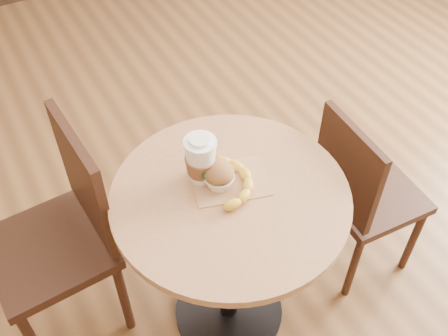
{
  "coord_description": "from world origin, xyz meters",
  "views": [
    {
      "loc": [
        -0.66,
        -1.04,
        1.99
      ],
      "look_at": [
        -0.12,
        -0.08,
        0.83
      ],
      "focal_mm": 42.0,
      "sensor_mm": 36.0,
      "label": 1
    }
  ],
  "objects_px": {
    "cafe_table": "(230,232)",
    "chair_right": "(361,192)",
    "banana": "(232,180)",
    "coffee_cup": "(201,161)",
    "chair_left": "(63,233)",
    "muffin": "(219,176)"
  },
  "relations": [
    {
      "from": "coffee_cup",
      "to": "chair_right",
      "type": "bearing_deg",
      "value": -5.19
    },
    {
      "from": "cafe_table",
      "to": "coffee_cup",
      "type": "distance_m",
      "value": 0.3
    },
    {
      "from": "coffee_cup",
      "to": "banana",
      "type": "bearing_deg",
      "value": -39.89
    },
    {
      "from": "chair_left",
      "to": "muffin",
      "type": "distance_m",
      "value": 0.62
    },
    {
      "from": "chair_left",
      "to": "cafe_table",
      "type": "bearing_deg",
      "value": 54.62
    },
    {
      "from": "cafe_table",
      "to": "coffee_cup",
      "type": "height_order",
      "value": "coffee_cup"
    },
    {
      "from": "muffin",
      "to": "chair_left",
      "type": "bearing_deg",
      "value": 151.25
    },
    {
      "from": "cafe_table",
      "to": "muffin",
      "type": "height_order",
      "value": "muffin"
    },
    {
      "from": "chair_left",
      "to": "banana",
      "type": "distance_m",
      "value": 0.65
    },
    {
      "from": "chair_right",
      "to": "cafe_table",
      "type": "bearing_deg",
      "value": 91.35
    },
    {
      "from": "cafe_table",
      "to": "chair_right",
      "type": "distance_m",
      "value": 0.59
    },
    {
      "from": "cafe_table",
      "to": "muffin",
      "type": "distance_m",
      "value": 0.25
    },
    {
      "from": "cafe_table",
      "to": "banana",
      "type": "bearing_deg",
      "value": 51.13
    },
    {
      "from": "chair_right",
      "to": "banana",
      "type": "distance_m",
      "value": 0.64
    },
    {
      "from": "cafe_table",
      "to": "coffee_cup",
      "type": "bearing_deg",
      "value": 114.09
    },
    {
      "from": "cafe_table",
      "to": "banana",
      "type": "xyz_separation_m",
      "value": [
        0.02,
        0.03,
        0.22
      ]
    },
    {
      "from": "chair_left",
      "to": "muffin",
      "type": "height_order",
      "value": "chair_left"
    },
    {
      "from": "chair_left",
      "to": "banana",
      "type": "relative_size",
      "value": 3.9
    },
    {
      "from": "chair_left",
      "to": "chair_right",
      "type": "bearing_deg",
      "value": 69.69
    },
    {
      "from": "chair_left",
      "to": "coffee_cup",
      "type": "bearing_deg",
      "value": 62.06
    },
    {
      "from": "chair_right",
      "to": "banana",
      "type": "bearing_deg",
      "value": 88.1
    },
    {
      "from": "cafe_table",
      "to": "chair_right",
      "type": "height_order",
      "value": "chair_right"
    }
  ]
}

